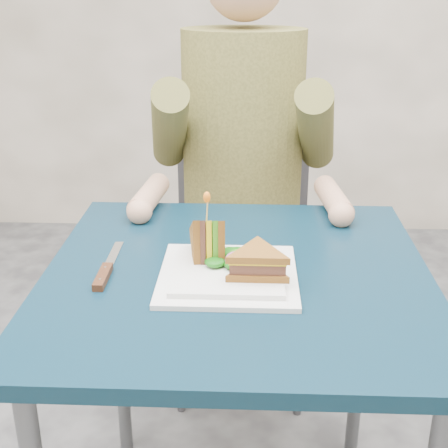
{
  "coord_description": "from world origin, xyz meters",
  "views": [
    {
      "loc": [
        0.02,
        -1.09,
        1.27
      ],
      "look_at": [
        -0.03,
        0.02,
        0.82
      ],
      "focal_mm": 50.0,
      "sensor_mm": 36.0,
      "label": 1
    }
  ],
  "objects_px": {
    "sandwich_upright": "(207,242)",
    "fork": "(166,284)",
    "table": "(237,307)",
    "sandwich_flat": "(258,263)",
    "chair": "(242,221)",
    "plate": "(228,274)",
    "diner": "(243,110)",
    "knife": "(105,272)"
  },
  "relations": [
    {
      "from": "chair",
      "to": "plate",
      "type": "relative_size",
      "value": 3.58
    },
    {
      "from": "table",
      "to": "fork",
      "type": "distance_m",
      "value": 0.17
    },
    {
      "from": "sandwich_upright",
      "to": "knife",
      "type": "height_order",
      "value": "sandwich_upright"
    },
    {
      "from": "chair",
      "to": "diner",
      "type": "distance_m",
      "value": 0.39
    },
    {
      "from": "plate",
      "to": "fork",
      "type": "height_order",
      "value": "plate"
    },
    {
      "from": "sandwich_upright",
      "to": "knife",
      "type": "bearing_deg",
      "value": -167.03
    },
    {
      "from": "plate",
      "to": "knife",
      "type": "xyz_separation_m",
      "value": [
        -0.24,
        0.0,
        -0.0
      ]
    },
    {
      "from": "table",
      "to": "chair",
      "type": "distance_m",
      "value": 0.74
    },
    {
      "from": "sandwich_upright",
      "to": "fork",
      "type": "xyz_separation_m",
      "value": [
        -0.07,
        -0.08,
        -0.05
      ]
    },
    {
      "from": "table",
      "to": "sandwich_flat",
      "type": "relative_size",
      "value": 5.58
    },
    {
      "from": "sandwich_flat",
      "to": "diner",
      "type": "bearing_deg",
      "value": 93.25
    },
    {
      "from": "chair",
      "to": "sandwich_flat",
      "type": "height_order",
      "value": "chair"
    },
    {
      "from": "fork",
      "to": "knife",
      "type": "distance_m",
      "value": 0.13
    },
    {
      "from": "table",
      "to": "sandwich_upright",
      "type": "bearing_deg",
      "value": 164.52
    },
    {
      "from": "table",
      "to": "fork",
      "type": "height_order",
      "value": "fork"
    },
    {
      "from": "plate",
      "to": "fork",
      "type": "relative_size",
      "value": 1.45
    },
    {
      "from": "chair",
      "to": "plate",
      "type": "distance_m",
      "value": 0.79
    },
    {
      "from": "diner",
      "to": "fork",
      "type": "distance_m",
      "value": 0.72
    },
    {
      "from": "plate",
      "to": "sandwich_upright",
      "type": "distance_m",
      "value": 0.08
    },
    {
      "from": "sandwich_upright",
      "to": "diner",
      "type": "bearing_deg",
      "value": 84.45
    },
    {
      "from": "table",
      "to": "knife",
      "type": "distance_m",
      "value": 0.27
    },
    {
      "from": "diner",
      "to": "sandwich_flat",
      "type": "bearing_deg",
      "value": -86.75
    },
    {
      "from": "chair",
      "to": "diner",
      "type": "bearing_deg",
      "value": -90.0
    },
    {
      "from": "knife",
      "to": "table",
      "type": "bearing_deg",
      "value": 6.42
    },
    {
      "from": "chair",
      "to": "sandwich_flat",
      "type": "distance_m",
      "value": 0.82
    },
    {
      "from": "plate",
      "to": "knife",
      "type": "bearing_deg",
      "value": 179.94
    },
    {
      "from": "plate",
      "to": "fork",
      "type": "xyz_separation_m",
      "value": [
        -0.11,
        -0.03,
        -0.01
      ]
    },
    {
      "from": "sandwich_upright",
      "to": "fork",
      "type": "distance_m",
      "value": 0.12
    },
    {
      "from": "diner",
      "to": "knife",
      "type": "xyz_separation_m",
      "value": [
        -0.25,
        -0.65,
        -0.18
      ]
    },
    {
      "from": "plate",
      "to": "sandwich_flat",
      "type": "height_order",
      "value": "sandwich_flat"
    },
    {
      "from": "chair",
      "to": "fork",
      "type": "distance_m",
      "value": 0.83
    },
    {
      "from": "chair",
      "to": "diner",
      "type": "xyz_separation_m",
      "value": [
        -0.0,
        -0.11,
        0.37
      ]
    },
    {
      "from": "table",
      "to": "diner",
      "type": "relative_size",
      "value": 1.01
    },
    {
      "from": "fork",
      "to": "diner",
      "type": "bearing_deg",
      "value": 79.16
    },
    {
      "from": "sandwich_upright",
      "to": "chair",
      "type": "bearing_deg",
      "value": 85.31
    },
    {
      "from": "sandwich_upright",
      "to": "table",
      "type": "bearing_deg",
      "value": -15.48
    },
    {
      "from": "table",
      "to": "plate",
      "type": "height_order",
      "value": "plate"
    },
    {
      "from": "table",
      "to": "diner",
      "type": "xyz_separation_m",
      "value": [
        -0.0,
        0.62,
        0.26
      ]
    },
    {
      "from": "fork",
      "to": "plate",
      "type": "bearing_deg",
      "value": 16.84
    },
    {
      "from": "plate",
      "to": "sandwich_upright",
      "type": "xyz_separation_m",
      "value": [
        -0.04,
        0.04,
        0.05
      ]
    },
    {
      "from": "table",
      "to": "sandwich_upright",
      "type": "xyz_separation_m",
      "value": [
        -0.06,
        0.02,
        0.13
      ]
    },
    {
      "from": "chair",
      "to": "fork",
      "type": "xyz_separation_m",
      "value": [
        -0.13,
        -0.8,
        0.19
      ]
    }
  ]
}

